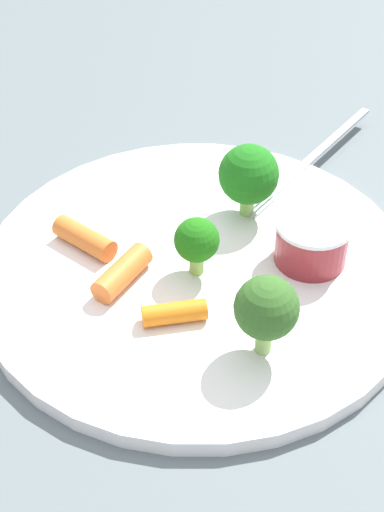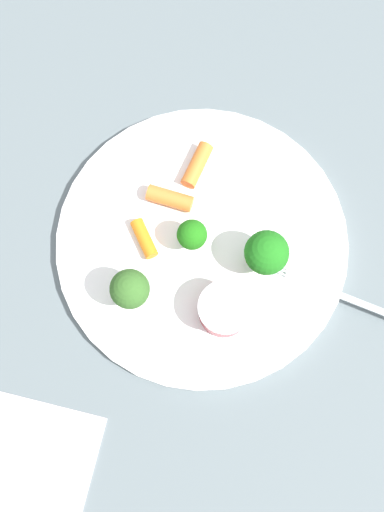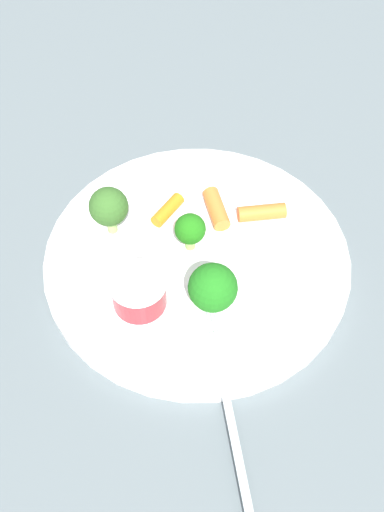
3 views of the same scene
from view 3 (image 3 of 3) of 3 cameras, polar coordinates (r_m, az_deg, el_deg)
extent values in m
plane|color=slate|center=(0.57, 0.50, -0.44)|extent=(2.40, 2.40, 0.00)
cylinder|color=white|center=(0.56, 0.51, -0.08)|extent=(0.30, 0.30, 0.01)
cylinder|color=maroon|center=(0.51, -5.37, -3.73)|extent=(0.05, 0.05, 0.03)
cylinder|color=silver|center=(0.50, -5.52, -2.69)|extent=(0.05, 0.05, 0.00)
cylinder|color=#95C264|center=(0.57, -8.13, 3.28)|extent=(0.01, 0.01, 0.02)
sphere|color=#336024|center=(0.55, -8.42, 4.97)|extent=(0.04, 0.04, 0.04)
cylinder|color=#90BE5A|center=(0.55, -0.32, 1.38)|extent=(0.01, 0.01, 0.02)
sphere|color=#1E6D14|center=(0.54, -0.32, 2.67)|extent=(0.03, 0.03, 0.03)
cylinder|color=#89C264|center=(0.51, 2.04, -4.80)|extent=(0.01, 0.01, 0.02)
sphere|color=#1D6E19|center=(0.49, 2.12, -3.20)|extent=(0.04, 0.04, 0.04)
cylinder|color=orange|center=(0.58, 7.06, 4.40)|extent=(0.04, 0.05, 0.02)
cylinder|color=orange|center=(0.58, 2.47, 4.81)|extent=(0.05, 0.04, 0.02)
cylinder|color=orange|center=(0.58, -2.48, 4.68)|extent=(0.02, 0.04, 0.01)
cube|color=silver|center=(0.47, 3.95, -16.30)|extent=(0.14, 0.09, 0.00)
cube|color=silver|center=(0.51, 1.31, -6.48)|extent=(0.03, 0.02, 0.00)
cube|color=silver|center=(0.51, 1.69, -6.43)|extent=(0.03, 0.02, 0.00)
cube|color=silver|center=(0.51, 2.07, -6.38)|extent=(0.03, 0.02, 0.00)
cube|color=silver|center=(0.51, 2.44, -6.33)|extent=(0.03, 0.02, 0.00)
camera|label=1|loc=(0.67, -30.86, 39.21)|focal=52.04mm
camera|label=2|loc=(0.34, -86.64, 62.68)|focal=44.12mm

